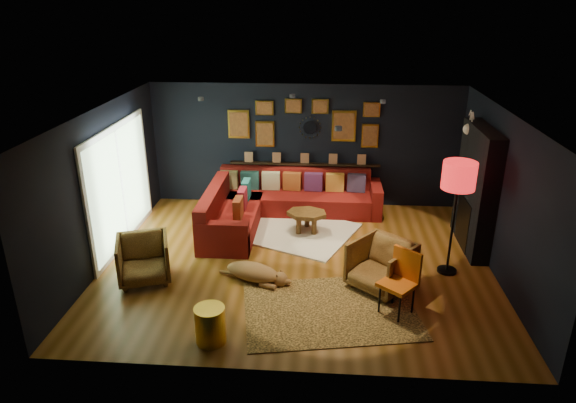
# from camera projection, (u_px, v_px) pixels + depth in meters

# --- Properties ---
(floor) EXTENTS (6.50, 6.50, 0.00)m
(floor) POSITION_uv_depth(u_px,v_px,m) (297.00, 262.00, 8.82)
(floor) COLOR #915A26
(floor) RESTS_ON ground
(room_walls) EXTENTS (6.50, 6.50, 6.50)m
(room_walls) POSITION_uv_depth(u_px,v_px,m) (298.00, 175.00, 8.22)
(room_walls) COLOR black
(room_walls) RESTS_ON ground
(sectional) EXTENTS (3.41, 2.69, 0.86)m
(sectional) POSITION_uv_depth(u_px,v_px,m) (272.00, 204.00, 10.41)
(sectional) COLOR maroon
(sectional) RESTS_ON ground
(ledge) EXTENTS (3.20, 0.12, 0.04)m
(ledge) POSITION_uv_depth(u_px,v_px,m) (305.00, 164.00, 10.95)
(ledge) COLOR black
(ledge) RESTS_ON room_walls
(gallery_wall) EXTENTS (3.15, 0.04, 1.02)m
(gallery_wall) POSITION_uv_depth(u_px,v_px,m) (305.00, 123.00, 10.65)
(gallery_wall) COLOR gold
(gallery_wall) RESTS_ON room_walls
(sunburst_mirror) EXTENTS (0.47, 0.16, 0.47)m
(sunburst_mirror) POSITION_uv_depth(u_px,v_px,m) (310.00, 128.00, 10.69)
(sunburst_mirror) COLOR silver
(sunburst_mirror) RESTS_ON room_walls
(fireplace) EXTENTS (0.31, 1.60, 2.20)m
(fireplace) POSITION_uv_depth(u_px,v_px,m) (475.00, 193.00, 9.05)
(fireplace) COLOR black
(fireplace) RESTS_ON ground
(deer_head) EXTENTS (0.50, 0.28, 0.45)m
(deer_head) POSITION_uv_depth(u_px,v_px,m) (478.00, 129.00, 9.13)
(deer_head) COLOR white
(deer_head) RESTS_ON fireplace
(sliding_door) EXTENTS (0.06, 2.80, 2.20)m
(sliding_door) POSITION_uv_depth(u_px,v_px,m) (120.00, 186.00, 9.18)
(sliding_door) COLOR white
(sliding_door) RESTS_ON ground
(ceiling_spots) EXTENTS (3.30, 2.50, 0.06)m
(ceiling_spots) POSITION_uv_depth(u_px,v_px,m) (301.00, 105.00, 8.60)
(ceiling_spots) COLOR black
(ceiling_spots) RESTS_ON room_walls
(shag_rug) EXTENTS (2.95, 2.61, 0.03)m
(shag_rug) POSITION_uv_depth(u_px,v_px,m) (287.00, 229.00, 10.03)
(shag_rug) COLOR silver
(shag_rug) RESTS_ON ground
(leopard_rug) EXTENTS (2.74, 2.18, 0.01)m
(leopard_rug) POSITION_uv_depth(u_px,v_px,m) (330.00, 309.00, 7.49)
(leopard_rug) COLOR tan
(leopard_rug) RESTS_ON ground
(coffee_table) EXTENTS (0.85, 0.68, 0.39)m
(coffee_table) POSITION_uv_depth(u_px,v_px,m) (307.00, 216.00, 9.82)
(coffee_table) COLOR brown
(coffee_table) RESTS_ON shag_rug
(pouf) EXTENTS (0.50, 0.50, 0.33)m
(pouf) POSITION_uv_depth(u_px,v_px,m) (228.00, 236.00, 9.35)
(pouf) COLOR maroon
(pouf) RESTS_ON shag_rug
(armchair_left) EXTENTS (0.99, 0.96, 0.81)m
(armchair_left) POSITION_uv_depth(u_px,v_px,m) (143.00, 257.00, 8.14)
(armchair_left) COLOR #BE8039
(armchair_left) RESTS_ON ground
(armchair_right) EXTENTS (1.14, 1.13, 0.86)m
(armchair_right) POSITION_uv_depth(u_px,v_px,m) (381.00, 263.00, 7.91)
(armchair_right) COLOR #BE8039
(armchair_right) RESTS_ON ground
(gold_stool) EXTENTS (0.41, 0.41, 0.51)m
(gold_stool) POSITION_uv_depth(u_px,v_px,m) (210.00, 325.00, 6.73)
(gold_stool) COLOR gold
(gold_stool) RESTS_ON ground
(orange_chair) EXTENTS (0.64, 0.64, 0.95)m
(orange_chair) POSITION_uv_depth(u_px,v_px,m) (401.00, 277.00, 7.26)
(orange_chair) COLOR black
(orange_chair) RESTS_ON ground
(floor_lamp) EXTENTS (0.52, 0.52, 1.91)m
(floor_lamp) POSITION_uv_depth(u_px,v_px,m) (459.00, 180.00, 7.93)
(floor_lamp) COLOR black
(floor_lamp) RESTS_ON ground
(dog) EXTENTS (1.38, 1.01, 0.39)m
(dog) POSITION_uv_depth(u_px,v_px,m) (253.00, 269.00, 8.19)
(dog) COLOR #9E663D
(dog) RESTS_ON leopard_rug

